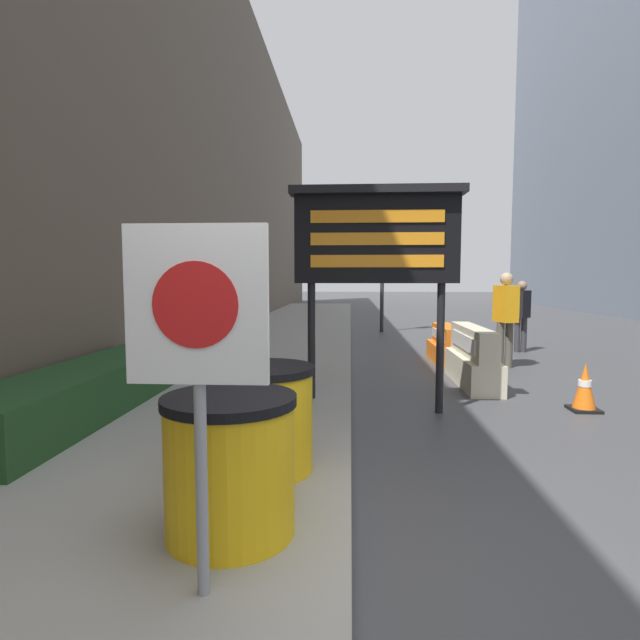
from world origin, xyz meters
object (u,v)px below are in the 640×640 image
Objects in this scene: barrel_drum_middle at (264,418)px; barrel_drum_foreground at (230,464)px; message_board at (376,240)px; traffic_cone_near at (585,388)px; jersey_barrier_cream at (472,359)px; traffic_light_near_curb at (383,243)px; pedestrian_worker at (506,312)px; warning_sign at (197,334)px; pedestrian_passerby at (521,310)px; jersey_barrier_orange_near at (447,346)px.

barrel_drum_foreground is at bearing -91.87° from barrel_drum_middle.
traffic_cone_near is (2.74, 0.22, -1.91)m from message_board.
barrel_drum_foreground reaches higher than jersey_barrier_cream.
traffic_light_near_curb is 6.70m from pedestrian_worker.
warning_sign is 10.68m from pedestrian_passerby.
barrel_drum_foreground is 0.52× the size of pedestrian_passerby.
traffic_light_near_curb reaches higher than message_board.
warning_sign is 4.28m from message_board.
warning_sign is (0.00, -0.61, 0.87)m from barrel_drum_foreground.
jersey_barrier_cream is at bearing 62.59° from barrel_drum_foreground.
traffic_light_near_curb is 2.35× the size of pedestrian_passerby.
message_board is 1.56× the size of pedestrian_worker.
message_board is 3.35m from traffic_cone_near.
jersey_barrier_orange_near is (1.67, 3.93, -1.89)m from message_board.
warning_sign is at bearing -114.86° from jersey_barrier_cream.
traffic_light_near_curb is at bearing 99.95° from jersey_barrier_orange_near.
jersey_barrier_cream is 1.20× the size of pedestrian_passerby.
traffic_cone_near is 0.16× the size of traffic_light_near_curb.
traffic_cone_near is (3.76, 2.67, -0.29)m from barrel_drum_middle.
barrel_drum_middle is 0.47× the size of warning_sign.
pedestrian_worker is (-0.08, 3.17, 0.78)m from traffic_cone_near.
traffic_cone_near is 9.88m from traffic_light_near_curb.
warning_sign reaches higher than barrel_drum_foreground.
barrel_drum_foreground is 0.30× the size of message_board.
message_board reaches higher than jersey_barrier_orange_near.
barrel_drum_foreground is at bearing 14.89° from pedestrian_passerby.
traffic_light_near_curb reaches higher than pedestrian_passerby.
pedestrian_worker is at bearing -72.17° from traffic_light_near_curb.
traffic_cone_near is at bearing 48.64° from warning_sign.
warning_sign is 2.87× the size of traffic_cone_near.
pedestrian_worker reaches higher than jersey_barrier_cream.
barrel_drum_middle is at bearing -98.07° from traffic_light_near_curb.
message_board is at bearing -94.09° from traffic_light_near_curb.
barrel_drum_middle reaches higher than jersey_barrier_cream.
barrel_drum_foreground is 1.07m from warning_sign.
barrel_drum_foreground is at bearing -117.41° from jersey_barrier_cream.
message_board is at bearing -112.96° from jersey_barrier_orange_near.
warning_sign is 8.54m from jersey_barrier_orange_near.
traffic_light_near_curb reaches higher than warning_sign.
pedestrian_passerby reaches higher than jersey_barrier_orange_near.
warning_sign reaches higher than pedestrian_worker.
jersey_barrier_orange_near is 6.22m from traffic_light_near_curb.
message_board is 6.71m from pedestrian_passerby.
warning_sign is 0.91× the size of jersey_barrier_cream.
jersey_barrier_cream reaches higher than traffic_cone_near.
traffic_light_near_curb is at bearing 82.76° from warning_sign.
barrel_drum_middle is at bearing -45.03° from pedestrian_worker.
warning_sign is at bearing 16.45° from pedestrian_passerby.
jersey_barrier_cream is 2.01m from pedestrian_worker.
barrel_drum_foreground is at bearing -106.87° from message_board.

